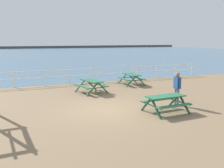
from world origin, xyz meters
name	(u,v)px	position (x,y,z in m)	size (l,w,h in m)	color
ground_plane	(107,112)	(0.00, 0.00, -0.10)	(30.00, 24.00, 0.20)	#846B4C
sea_band	(26,54)	(0.00, 52.75, 0.00)	(142.00, 90.00, 0.01)	#476B84
distant_shoreline	(18,48)	(0.00, 95.75, 0.00)	(142.00, 6.00, 1.80)	#4C4C47
seaward_railing	(69,74)	(0.00, 7.75, 0.75)	(23.07, 0.07, 1.08)	white
picnic_table_near_left	(166,100)	(2.29, -1.41, 0.58)	(1.88, 1.63, 0.80)	#286B47
picnic_table_near_right	(131,77)	(4.17, 5.66, 0.58)	(1.60, 1.86, 0.80)	#286B47
picnic_table_mid_centre	(91,83)	(0.55, 4.03, 0.58)	(1.83, 2.05, 0.80)	#286B47
visitor	(177,87)	(3.57, -0.52, 0.95)	(0.23, 0.53, 1.66)	slate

